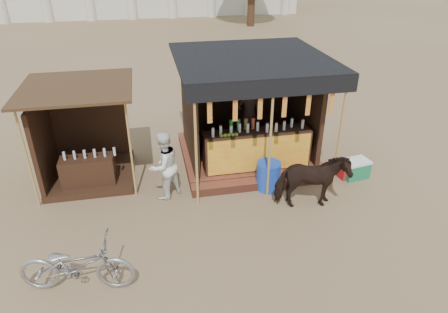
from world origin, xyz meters
The scene contains 9 objects.
ground centered at (0.00, 0.00, 0.00)m, with size 120.00×120.00×0.00m, color #846B4C.
main_stall centered at (1.00, 3.36, 1.03)m, with size 3.60×3.61×2.78m.
secondary_stall centered at (-3.17, 3.24, 0.85)m, with size 2.40×2.40×2.38m.
cow centered at (1.77, 0.95, 0.64)m, with size 0.69×1.51×1.28m, color black.
motorbike centered at (-2.89, -0.48, 0.50)m, with size 0.66×1.89×0.99m, color #96959E.
bystander centered at (-1.28, 2.00, 0.80)m, with size 0.78×0.60×1.60m, color white.
blue_barrel centered at (1.11, 1.86, 0.34)m, with size 0.56×0.56×0.68m, color blue.
red_crate centered at (3.18, 2.00, 0.16)m, with size 0.43×0.40×0.33m, color #A31B1E.
cooler centered at (3.36, 1.92, 0.23)m, with size 0.70×0.54×0.46m.
Camera 1 is at (-1.49, -5.76, 5.15)m, focal length 32.00 mm.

